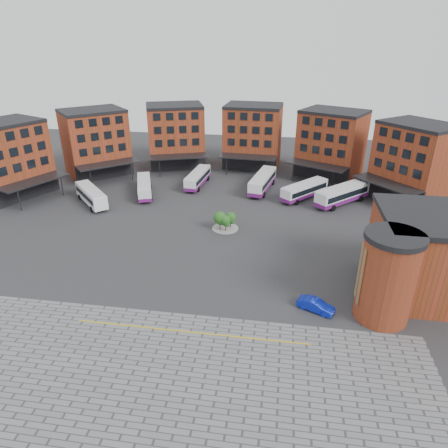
# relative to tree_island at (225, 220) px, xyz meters

# --- Properties ---
(ground) EXTENTS (160.00, 160.00, 0.00)m
(ground) POSITION_rel_tree_island_xyz_m (-2.00, -11.67, -1.78)
(ground) COLOR #28282B
(ground) RESTS_ON ground
(paving_zone) EXTENTS (50.00, 22.00, 0.02)m
(paving_zone) POSITION_rel_tree_island_xyz_m (-0.00, -33.67, -1.77)
(paving_zone) COLOR slate
(paving_zone) RESTS_ON ground
(yellow_line) EXTENTS (26.00, 0.15, 0.02)m
(yellow_line) POSITION_rel_tree_island_xyz_m (-0.00, -25.67, -1.75)
(yellow_line) COLOR gold
(yellow_line) RESTS_ON paving_zone
(main_building) EXTENTS (94.14, 42.48, 14.60)m
(main_building) POSITION_rel_tree_island_xyz_m (-6.78, 26.58, 5.45)
(main_building) COLOR maroon
(main_building) RESTS_ON ground
(east_building) EXTENTS (17.40, 15.40, 10.60)m
(east_building) POSITION_rel_tree_island_xyz_m (26.70, -14.73, 3.52)
(east_building) COLOR maroon
(east_building) RESTS_ON ground
(tree_island) EXTENTS (4.40, 4.40, 3.27)m
(tree_island) POSITION_rel_tree_island_xyz_m (0.00, 0.00, 0.00)
(tree_island) COLOR gray
(tree_island) RESTS_ON ground
(bus_a) EXTENTS (9.58, 9.98, 3.19)m
(bus_a) POSITION_rel_tree_island_xyz_m (-26.83, 7.19, 0.11)
(bus_a) COLOR white
(bus_a) RESTS_ON ground
(bus_b) EXTENTS (6.16, 11.29, 3.12)m
(bus_b) POSITION_rel_tree_island_xyz_m (-18.42, 13.34, -0.09)
(bus_b) COLOR white
(bus_b) RESTS_ON ground
(bus_c) EXTENTS (3.61, 11.29, 3.13)m
(bus_c) POSITION_rel_tree_island_xyz_m (-8.92, 20.38, -0.08)
(bus_c) COLOR white
(bus_c) RESTS_ON ground
(bus_d) EXTENTS (5.18, 12.76, 3.51)m
(bus_d) POSITION_rel_tree_island_xyz_m (4.94, 19.64, 0.12)
(bus_d) COLOR white
(bus_d) RESTS_ON ground
(bus_e) EXTENTS (9.45, 10.29, 3.21)m
(bus_e) POSITION_rel_tree_island_xyz_m (13.42, 16.22, -0.04)
(bus_e) COLOR white
(bus_e) RESTS_ON ground
(bus_f) EXTENTS (11.00, 10.91, 3.55)m
(bus_f) POSITION_rel_tree_island_xyz_m (20.42, 14.44, 0.15)
(bus_f) COLOR white
(bus_f) RESTS_ON ground
(blue_car) EXTENTS (4.60, 3.21, 1.44)m
(blue_car) POSITION_rel_tree_island_xyz_m (13.71, -19.72, -1.06)
(blue_car) COLOR #0E21B9
(blue_car) RESTS_ON ground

